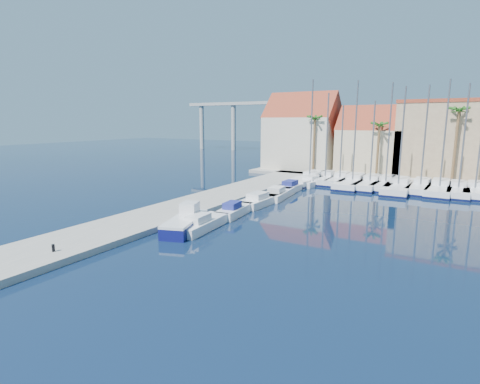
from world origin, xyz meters
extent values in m
plane|color=black|center=(0.00, 0.00, 0.00)|extent=(260.00, 260.00, 0.00)
cube|color=gray|center=(-9.00, 13.50, 0.25)|extent=(6.00, 77.00, 0.50)
cube|color=gray|center=(10.00, 48.00, 0.25)|extent=(54.00, 16.00, 0.50)
cylinder|color=black|center=(-7.75, -2.81, 0.75)|extent=(0.20, 0.20, 0.50)
cube|color=#0E1154|center=(-4.37, 6.70, 0.46)|extent=(3.88, 6.45, 0.92)
cube|color=white|center=(-4.37, 6.70, 1.02)|extent=(3.88, 6.45, 0.20)
cube|color=white|center=(-4.76, 7.86, 1.58)|extent=(1.78, 1.97, 1.12)
cube|color=white|center=(-3.43, 7.78, 0.40)|extent=(2.47, 6.26, 0.80)
cube|color=white|center=(-3.37, 7.17, 1.10)|extent=(1.55, 2.25, 0.60)
cube|color=white|center=(-3.55, 13.25, 0.40)|extent=(2.26, 5.51, 0.80)
cube|color=navy|center=(-3.50, 12.71, 1.10)|extent=(1.39, 1.99, 0.60)
cube|color=white|center=(-3.57, 18.73, 0.40)|extent=(2.36, 6.90, 0.80)
cube|color=white|center=(-3.59, 18.05, 1.10)|extent=(1.59, 2.43, 0.60)
cube|color=white|center=(-3.42, 22.93, 0.40)|extent=(2.76, 6.71, 0.80)
cube|color=white|center=(-3.35, 22.28, 1.10)|extent=(1.69, 2.43, 0.60)
cube|color=white|center=(-3.88, 28.15, 0.40)|extent=(2.04, 6.30, 0.80)
cube|color=navy|center=(-3.88, 27.52, 1.10)|extent=(1.42, 2.21, 0.60)
cube|color=white|center=(-3.05, 33.71, 0.40)|extent=(2.64, 6.96, 0.80)
cube|color=white|center=(-3.10, 33.03, 1.10)|extent=(1.69, 2.49, 0.60)
cube|color=white|center=(-3.83, 35.29, 0.50)|extent=(3.93, 11.85, 1.00)
cube|color=#0B123B|center=(-3.83, 35.29, 0.18)|extent=(3.99, 11.91, 0.28)
cube|color=white|center=(-3.74, 36.45, 1.30)|extent=(2.39, 3.65, 0.60)
cylinder|color=slate|center=(-3.88, 34.71, 7.81)|extent=(0.20, 0.20, 13.61)
cube|color=white|center=(-2.05, 36.61, 0.50)|extent=(2.81, 8.97, 1.00)
cube|color=#0B123B|center=(-2.05, 36.61, 0.18)|extent=(2.88, 9.03, 0.28)
cube|color=white|center=(-2.10, 37.49, 1.30)|extent=(1.76, 2.74, 0.60)
cylinder|color=slate|center=(-2.02, 36.17, 6.90)|extent=(0.20, 0.20, 11.81)
cube|color=white|center=(0.10, 36.72, 0.50)|extent=(2.55, 9.14, 1.00)
cube|color=#0B123B|center=(0.10, 36.72, 0.18)|extent=(2.61, 9.20, 0.28)
cube|color=white|center=(0.08, 37.63, 1.30)|extent=(1.71, 2.76, 0.60)
cylinder|color=slate|center=(0.11, 36.26, 6.09)|extent=(0.20, 0.20, 10.17)
cube|color=white|center=(2.20, 35.67, 0.50)|extent=(3.02, 11.39, 1.00)
cube|color=#0B123B|center=(2.20, 35.67, 0.18)|extent=(3.08, 11.45, 0.28)
cube|color=white|center=(2.20, 36.81, 1.30)|extent=(2.09, 3.42, 0.60)
cylinder|color=slate|center=(2.21, 35.10, 7.60)|extent=(0.20, 0.20, 13.21)
cube|color=white|center=(4.52, 35.81, 0.50)|extent=(3.05, 10.50, 1.00)
cube|color=#0B123B|center=(4.52, 35.81, 0.18)|extent=(3.11, 10.56, 0.28)
cube|color=white|center=(4.55, 36.85, 1.30)|extent=(2.00, 3.19, 0.60)
cylinder|color=slate|center=(4.50, 35.29, 6.27)|extent=(0.20, 0.20, 10.55)
cube|color=white|center=(6.46, 36.18, 0.50)|extent=(2.78, 9.49, 1.00)
cube|color=#0B123B|center=(6.46, 36.18, 0.18)|extent=(2.84, 9.55, 0.28)
cube|color=white|center=(6.49, 37.12, 1.30)|extent=(1.81, 2.88, 0.60)
cylinder|color=slate|center=(6.44, 35.71, 7.42)|extent=(0.20, 0.20, 12.83)
cube|color=white|center=(8.17, 35.13, 0.50)|extent=(3.31, 11.70, 1.00)
cube|color=#0B123B|center=(8.17, 35.13, 0.18)|extent=(3.37, 11.76, 0.28)
cube|color=white|center=(8.14, 36.29, 1.30)|extent=(2.20, 3.54, 0.60)
cylinder|color=slate|center=(8.18, 34.54, 7.09)|extent=(0.20, 0.20, 12.19)
cube|color=white|center=(10.72, 36.08, 0.50)|extent=(2.97, 9.61, 1.00)
cube|color=#0B123B|center=(10.72, 36.08, 0.18)|extent=(3.03, 9.68, 0.28)
cube|color=white|center=(10.77, 37.03, 1.30)|extent=(1.88, 2.94, 0.60)
cylinder|color=slate|center=(10.69, 35.61, 7.15)|extent=(0.20, 0.20, 12.31)
cube|color=white|center=(12.88, 36.16, 0.50)|extent=(3.05, 10.80, 1.00)
cube|color=#0B123B|center=(12.88, 36.16, 0.18)|extent=(3.11, 10.86, 0.28)
cube|color=white|center=(12.91, 37.24, 1.30)|extent=(2.03, 3.27, 0.60)
cylinder|color=slate|center=(12.87, 35.63, 7.44)|extent=(0.20, 0.20, 12.89)
cube|color=white|center=(14.90, 35.89, 0.50)|extent=(2.47, 9.30, 1.00)
cube|color=#0B123B|center=(14.90, 35.89, 0.18)|extent=(2.53, 9.36, 0.28)
cube|color=white|center=(14.90, 36.82, 1.30)|extent=(1.71, 2.80, 0.60)
cylinder|color=slate|center=(14.91, 35.43, 7.14)|extent=(0.20, 0.20, 12.28)
cube|color=white|center=(16.66, 36.50, 0.50)|extent=(2.68, 9.40, 1.00)
cube|color=#0B123B|center=(16.66, 36.50, 0.18)|extent=(2.74, 9.46, 0.28)
cube|color=white|center=(16.68, 37.43, 1.30)|extent=(1.77, 2.85, 0.60)
cube|color=beige|center=(-10.00, 47.00, 5.00)|extent=(12.00, 9.00, 9.00)
cube|color=maroon|center=(-10.00, 47.00, 9.50)|extent=(12.30, 9.00, 9.00)
cube|color=#CAB58F|center=(2.00, 47.00, 4.00)|extent=(10.00, 8.00, 7.00)
cube|color=maroon|center=(2.00, 47.00, 7.50)|extent=(10.30, 8.00, 8.00)
cube|color=tan|center=(13.00, 48.00, 6.00)|extent=(14.00, 10.00, 11.00)
cube|color=maroon|center=(13.00, 48.00, 11.75)|extent=(14.20, 10.20, 0.50)
cylinder|color=brown|center=(-6.00, 42.00, 5.00)|extent=(0.36, 0.36, 9.00)
sphere|color=#25621C|center=(-6.00, 42.00, 9.35)|extent=(2.60, 2.60, 2.60)
cylinder|color=brown|center=(4.00, 42.00, 4.50)|extent=(0.36, 0.36, 8.00)
sphere|color=#25621C|center=(4.00, 42.00, 8.35)|extent=(2.60, 2.60, 2.60)
cylinder|color=brown|center=(14.00, 42.00, 5.50)|extent=(0.36, 0.36, 10.00)
sphere|color=#25621C|center=(14.00, 42.00, 10.35)|extent=(2.60, 2.60, 2.60)
cube|color=#9E9E99|center=(-38.00, 82.00, 14.00)|extent=(48.00, 2.20, 0.90)
cylinder|color=#9E9E99|center=(-58.00, 82.00, 7.00)|extent=(1.40, 1.40, 14.00)
cylinder|color=#9E9E99|center=(-46.00, 82.00, 7.00)|extent=(1.40, 1.40, 14.00)
cylinder|color=#9E9E99|center=(-34.00, 82.00, 7.00)|extent=(1.40, 1.40, 14.00)
cylinder|color=#9E9E99|center=(-22.00, 82.00, 7.00)|extent=(1.40, 1.40, 14.00)
camera|label=1|loc=(14.84, -16.74, 9.01)|focal=28.00mm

